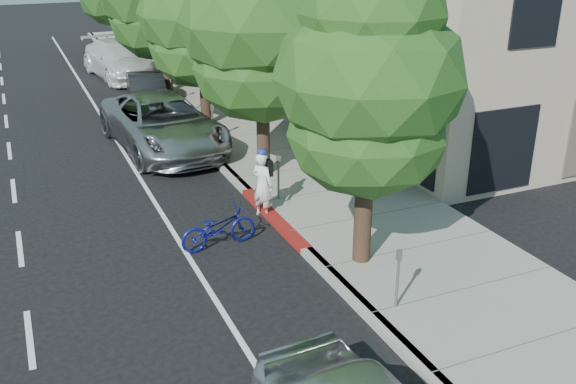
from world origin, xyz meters
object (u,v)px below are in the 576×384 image
street_tree_0 (370,82)px  street_tree_1 (262,25)px  street_tree_2 (201,15)px  dark_suv_far (114,57)px  white_pickup (120,59)px  cyclist (263,185)px  pedestrian (261,90)px  dark_sedan (147,91)px  silver_suv (163,124)px  bicycle (219,228)px

street_tree_0 → street_tree_1: (0.00, 6.00, 0.38)m
street_tree_2 → dark_suv_far: (-1.40, 12.27, -3.45)m
street_tree_1 → white_pickup: street_tree_1 is taller
street_tree_0 → cyclist: 4.89m
street_tree_1 → cyclist: bearing=-112.1°
cyclist → dark_suv_far: cyclist is taller
pedestrian → white_pickup: bearing=-95.3°
street_tree_1 → street_tree_2: (0.00, 6.00, -0.40)m
cyclist → pedestrian: pedestrian is taller
street_tree_2 → white_pickup: street_tree_2 is taller
cyclist → dark_sedan: size_ratio=0.42×
street_tree_0 → cyclist: (-1.05, 3.42, -3.34)m
cyclist → silver_suv: 6.66m
street_tree_0 → white_pickup: 22.74m
dark_sedan → dark_suv_far: (0.00, 8.26, 0.06)m
street_tree_1 → dark_sedan: size_ratio=1.77×
dark_suv_far → white_pickup: bearing=-90.6°
silver_suv → pedestrian: size_ratio=3.87×
cyclist → white_pickup: bearing=-27.9°
street_tree_0 → street_tree_1: size_ratio=0.90×
dark_sedan → dark_suv_far: size_ratio=0.96×
cyclist → pedestrian: bearing=-50.2°
dark_sedan → white_pickup: bearing=96.2°
silver_suv → pedestrian: (4.77, 2.93, 0.09)m
silver_suv → street_tree_0: bearing=-83.0°
street_tree_1 → silver_suv: (-2.12, 4.00, -3.69)m
cyclist → bicycle: (-1.63, -1.25, -0.39)m
pedestrian → street_tree_2: bearing=-8.9°
white_pickup → bicycle: bearing=-101.1°
white_pickup → pedestrian: size_ratio=3.72×
bicycle → pedestrian: bearing=-32.5°
street_tree_0 → dark_sedan: street_tree_0 is taller
bicycle → dark_suv_far: dark_suv_far is taller
dark_sedan → white_pickup: white_pickup is taller
street_tree_0 → dark_suv_far: (-1.40, 24.27, -3.47)m
cyclist → dark_sedan: bearing=-27.4°
street_tree_1 → dark_sedan: 10.84m
street_tree_2 → dark_sedan: 5.51m
dark_sedan → silver_suv: bearing=-90.6°
street_tree_1 → street_tree_2: street_tree_1 is taller
silver_suv → white_pickup: 12.48m
street_tree_1 → pedestrian: bearing=69.1°
street_tree_2 → dark_sedan: bearing=109.2°
silver_suv → dark_sedan: (0.72, 6.01, -0.22)m
cyclist → bicycle: size_ratio=0.93×
white_pickup → silver_suv: bearing=-100.8°
street_tree_2 → pedestrian: bearing=19.4°
street_tree_0 → dark_suv_far: size_ratio=1.53×
silver_suv → white_pickup: white_pickup is taller
street_tree_2 → bicycle: bearing=-105.2°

